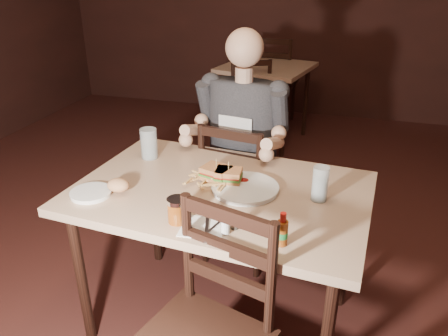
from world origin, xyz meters
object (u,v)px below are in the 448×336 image
(syrup_dispenser, at_px, (177,210))
(bg_table, at_px, (266,75))
(diner, at_px, (241,117))
(glass_left, at_px, (149,143))
(dinner_plate, at_px, (245,189))
(chair_far, at_px, (242,191))
(glass_right, at_px, (320,184))
(bg_chair_near, at_px, (254,114))
(hot_sauce, at_px, (282,229))
(main_table, at_px, (221,203))
(side_plate, at_px, (91,194))
(bg_chair_far, at_px, (275,81))

(syrup_dispenser, bearing_deg, bg_table, 98.98)
(diner, distance_m, glass_left, 0.51)
(dinner_plate, height_order, syrup_dispenser, syrup_dispenser)
(chair_far, height_order, syrup_dispenser, chair_far)
(chair_far, distance_m, glass_right, 0.83)
(bg_chair_near, xyz_separation_m, syrup_dispenser, (0.21, -2.32, 0.37))
(hot_sauce, bearing_deg, bg_table, 102.03)
(main_table, xyz_separation_m, bg_table, (-0.29, 2.56, -0.01))
(hot_sauce, bearing_deg, dinner_plate, 121.66)
(chair_far, relative_size, hot_sauce, 6.95)
(bg_chair_near, relative_size, hot_sauce, 6.86)
(main_table, xyz_separation_m, bg_chair_near, (-0.29, 2.01, -0.25))
(chair_far, distance_m, side_plate, 0.99)
(chair_far, distance_m, hot_sauce, 1.07)
(glass_right, xyz_separation_m, syrup_dispenser, (-0.51, -0.33, -0.03))
(dinner_plate, bearing_deg, bg_chair_far, 97.32)
(bg_table, relative_size, side_plate, 5.46)
(glass_right, bearing_deg, chair_far, 129.69)
(dinner_plate, bearing_deg, glass_left, 159.07)
(bg_chair_near, height_order, hot_sauce, hot_sauce)
(bg_chair_near, height_order, side_plate, bg_chair_near)
(main_table, xyz_separation_m, side_plate, (-0.53, -0.21, 0.08))
(chair_far, xyz_separation_m, bg_chair_near, (-0.25, 1.43, -0.01))
(main_table, xyz_separation_m, glass_left, (-0.45, 0.23, 0.15))
(chair_far, bearing_deg, bg_table, -73.76)
(syrup_dispenser, bearing_deg, bg_chair_far, 98.32)
(main_table, height_order, diner, diner)
(glass_left, relative_size, glass_right, 1.02)
(main_table, height_order, dinner_plate, dinner_plate)
(main_table, height_order, glass_right, glass_right)
(main_table, bearing_deg, hot_sauce, -46.37)
(glass_left, relative_size, side_plate, 0.90)
(glass_right, height_order, side_plate, glass_right)
(diner, xyz_separation_m, glass_left, (-0.40, -0.31, -0.08))
(hot_sauce, relative_size, side_plate, 0.75)
(glass_left, bearing_deg, bg_table, 86.13)
(glass_right, bearing_deg, glass_left, 166.75)
(dinner_plate, relative_size, syrup_dispenser, 2.84)
(bg_chair_far, distance_m, dinner_plate, 3.14)
(bg_table, bearing_deg, side_plate, -94.82)
(bg_chair_near, bearing_deg, bg_table, 68.41)
(main_table, relative_size, bg_table, 1.43)
(bg_table, bearing_deg, main_table, -83.51)
(chair_far, bearing_deg, syrup_dispenser, 96.15)
(chair_far, distance_m, dinner_plate, 0.67)
(bg_chair_far, relative_size, syrup_dispenser, 9.51)
(bg_table, xyz_separation_m, glass_right, (0.72, -2.54, 0.17))
(bg_table, distance_m, glass_left, 2.35)
(chair_far, xyz_separation_m, syrup_dispenser, (-0.04, -0.89, 0.37))
(main_table, distance_m, side_plate, 0.57)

